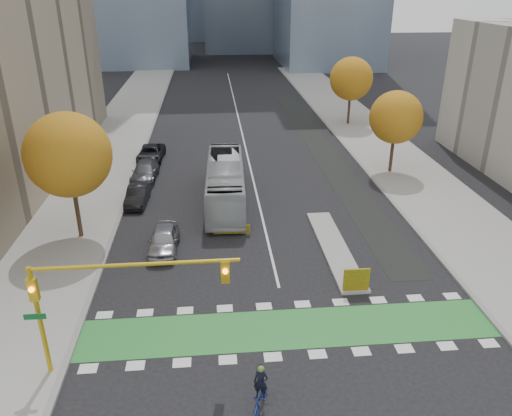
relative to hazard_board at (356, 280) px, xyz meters
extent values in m
plane|color=black|center=(-4.00, -4.20, -0.80)|extent=(300.00, 300.00, 0.00)
cube|color=gray|center=(-17.50, 15.80, -0.73)|extent=(7.00, 120.00, 0.15)
cube|color=gray|center=(9.50, 15.80, -0.73)|extent=(7.00, 120.00, 0.15)
cube|color=gray|center=(-14.00, 15.80, -0.73)|extent=(0.30, 120.00, 0.16)
cube|color=gray|center=(6.00, 15.80, -0.73)|extent=(0.30, 120.00, 0.16)
cube|color=#2A8031|center=(-4.00, -2.70, -0.79)|extent=(20.00, 3.00, 0.01)
cube|color=silver|center=(-4.00, 35.80, -0.80)|extent=(0.15, 70.00, 0.01)
cube|color=black|center=(3.50, 25.80, -0.80)|extent=(2.50, 50.00, 0.01)
cube|color=gray|center=(0.00, 4.80, -0.72)|extent=(1.60, 10.00, 0.16)
cube|color=yellow|center=(0.00, 0.00, 0.00)|extent=(1.40, 0.12, 1.30)
cylinder|color=#332114|center=(-16.00, 7.80, 1.82)|extent=(0.28, 0.28, 5.25)
sphere|color=#965B12|center=(-16.00, 7.80, 4.83)|extent=(5.20, 5.20, 5.20)
cylinder|color=#332114|center=(8.00, 17.80, 1.47)|extent=(0.28, 0.28, 4.55)
sphere|color=#965B12|center=(8.00, 17.80, 4.08)|extent=(4.40, 4.40, 4.40)
cylinder|color=#332114|center=(8.50, 33.80, 1.65)|extent=(0.28, 0.28, 4.90)
sphere|color=#965B12|center=(8.50, 33.80, 4.45)|extent=(4.80, 4.80, 4.80)
cylinder|color=#BF9914|center=(-14.50, -4.70, 1.80)|extent=(0.20, 0.20, 5.20)
cylinder|color=#BF9914|center=(-10.50, -4.70, 4.30)|extent=(8.20, 0.16, 0.16)
cube|color=#BF9914|center=(-14.50, -4.70, 3.40)|extent=(0.35, 0.28, 1.00)
sphere|color=orange|center=(-14.50, -4.88, 3.50)|extent=(0.22, 0.22, 0.22)
cube|color=#BF9914|center=(-7.00, -4.70, 3.80)|extent=(0.35, 0.28, 1.00)
sphere|color=orange|center=(-7.00, -4.88, 3.90)|extent=(0.22, 0.22, 0.22)
cube|color=#0C5926|center=(-14.50, -5.10, 2.40)|extent=(0.85, 0.04, 0.25)
imported|color=navy|center=(-5.82, -7.35, -0.34)|extent=(1.16, 1.85, 0.92)
imported|color=black|center=(-5.82, -7.35, 0.44)|extent=(0.66, 0.54, 1.56)
sphere|color=#597F2D|center=(-5.82, -7.35, 1.08)|extent=(0.26, 0.26, 0.26)
imported|color=#B0B4B8|center=(-6.45, 12.66, 0.79)|extent=(3.07, 11.48, 3.17)
imported|color=#949499|center=(-10.50, 5.65, -0.07)|extent=(1.87, 4.35, 1.46)
imported|color=black|center=(-13.00, 13.06, -0.14)|extent=(1.62, 4.10, 1.33)
imported|color=#4A4B4F|center=(-13.00, 18.06, -0.10)|extent=(2.22, 4.95, 1.41)
imported|color=black|center=(-13.00, 23.06, -0.14)|extent=(2.49, 4.90, 1.33)
camera|label=1|loc=(-7.34, -21.81, 14.33)|focal=35.00mm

